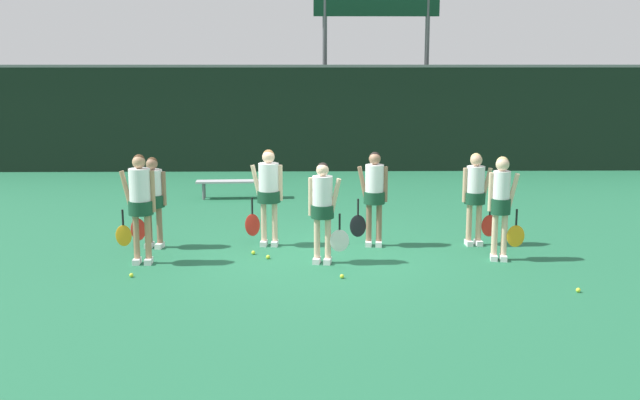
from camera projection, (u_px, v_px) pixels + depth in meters
name	position (u px, v px, depth m)	size (l,w,h in m)	color
ground_plane	(320.00, 254.00, 12.85)	(140.00, 140.00, 0.00)	#216642
fence_windscreen	(314.00, 118.00, 22.04)	(60.00, 0.08, 3.14)	black
scoreboard	(376.00, 9.00, 23.02)	(3.88, 0.15, 6.12)	#515156
bench_courtside	(238.00, 183.00, 17.91)	(2.01, 0.47, 0.43)	#B2B2B7
player_0	(140.00, 199.00, 12.03)	(0.66, 0.40, 1.79)	tan
player_1	(323.00, 205.00, 12.08)	(0.66, 0.38, 1.66)	beige
player_2	(501.00, 200.00, 12.26)	(0.61, 0.33, 1.73)	beige
player_3	(153.00, 195.00, 13.10)	(0.66, 0.39, 1.61)	#8C664C
player_4	(268.00, 189.00, 13.23)	(0.68, 0.41, 1.73)	beige
player_5	(374.00, 191.00, 13.22)	(0.66, 0.38, 1.69)	#8C664C
player_6	(476.00, 191.00, 13.28)	(0.65, 0.37, 1.66)	tan
tennis_ball_0	(578.00, 290.00, 10.70)	(0.07, 0.07, 0.07)	#CCE033
tennis_ball_1	(342.00, 276.00, 11.39)	(0.07, 0.07, 0.07)	#CCE033
tennis_ball_2	(253.00, 253.00, 12.78)	(0.07, 0.07, 0.07)	#CCE033
tennis_ball_3	(268.00, 257.00, 12.50)	(0.07, 0.07, 0.07)	#CCE033
tennis_ball_4	(131.00, 275.00, 11.45)	(0.06, 0.06, 0.06)	#CCE033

